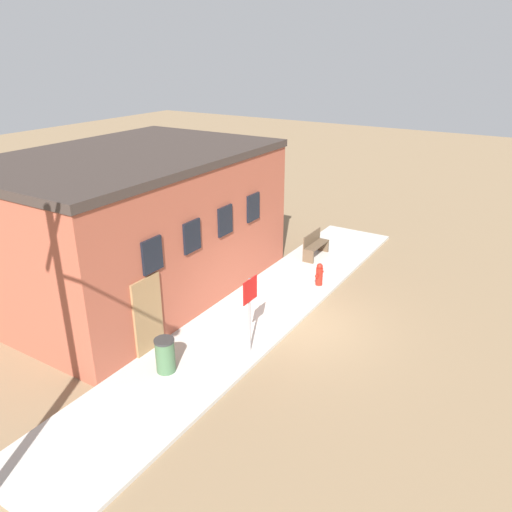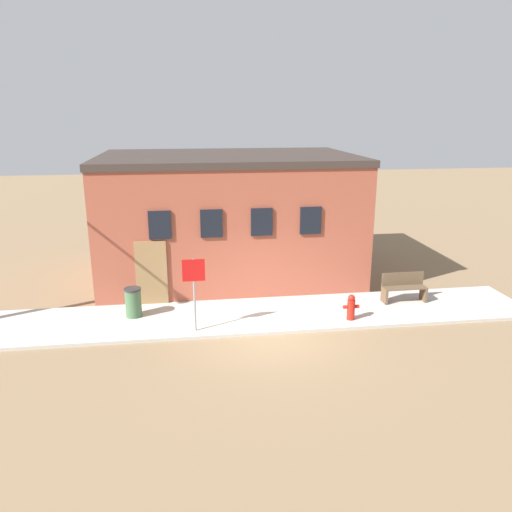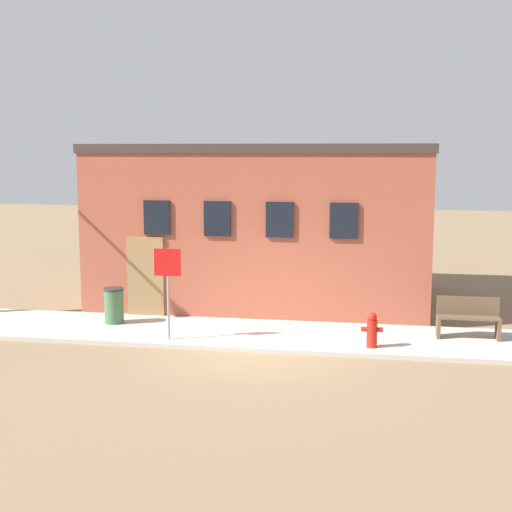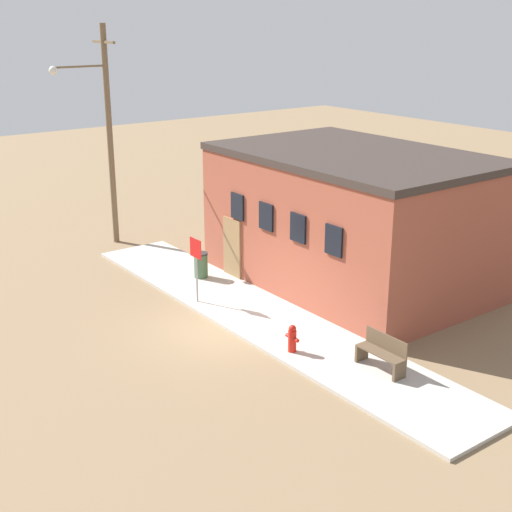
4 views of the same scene
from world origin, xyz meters
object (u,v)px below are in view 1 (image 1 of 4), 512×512
Objects in this scene: bench at (315,245)px; trash_bin at (165,355)px; fire_hydrant at (319,274)px; stop_sign at (250,302)px.

bench is 1.59× the size of trash_bin.
stop_sign reaches higher than fire_hydrant.
stop_sign is 7.07m from bench.
bench reaches higher than fire_hydrant.
trash_bin is (-6.49, 1.16, 0.06)m from fire_hydrant.
fire_hydrant is at bearing 1.99° from stop_sign.
bench is 8.70m from trash_bin.
stop_sign reaches higher than bench.
fire_hydrant is 2.52m from bench.
fire_hydrant is at bearing -10.16° from trash_bin.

